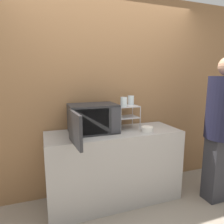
% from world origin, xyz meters
% --- Properties ---
extents(ground_plane, '(12.00, 12.00, 0.00)m').
position_xyz_m(ground_plane, '(0.00, 0.00, 0.00)').
color(ground_plane, gray).
extents(wall_back, '(8.00, 0.06, 2.60)m').
position_xyz_m(wall_back, '(0.00, 0.62, 1.30)').
color(wall_back, olive).
rests_on(wall_back, ground_plane).
extents(counter, '(1.63, 0.58, 0.90)m').
position_xyz_m(counter, '(0.00, 0.29, 0.45)').
color(counter, '#9E9993').
rests_on(counter, ground_plane).
extents(microwave, '(0.59, 0.82, 0.34)m').
position_xyz_m(microwave, '(-0.26, 0.33, 1.07)').
color(microwave, '#262628').
rests_on(microwave, counter).
extents(dish_rack, '(0.27, 0.24, 0.30)m').
position_xyz_m(dish_rack, '(0.21, 0.39, 1.11)').
color(dish_rack, '#B2B2B7').
rests_on(dish_rack, counter).
extents(glass_front_left, '(0.08, 0.08, 0.12)m').
position_xyz_m(glass_front_left, '(0.13, 0.32, 1.25)').
color(glass_front_left, silver).
rests_on(glass_front_left, dish_rack).
extents(glass_back_right, '(0.08, 0.08, 0.12)m').
position_xyz_m(glass_back_right, '(0.29, 0.46, 1.25)').
color(glass_back_right, silver).
rests_on(glass_back_right, dish_rack).
extents(bowl, '(0.14, 0.14, 0.06)m').
position_xyz_m(bowl, '(0.37, 0.14, 0.93)').
color(bowl, silver).
rests_on(bowl, counter).
extents(person, '(0.41, 0.41, 1.79)m').
position_xyz_m(person, '(1.25, -0.14, 0.99)').
color(person, '#2D2D33').
rests_on(person, ground_plane).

